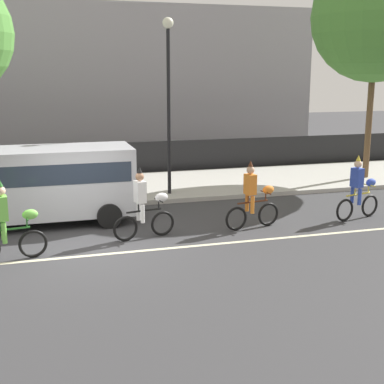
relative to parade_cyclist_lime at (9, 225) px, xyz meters
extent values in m
plane|color=#38383A|center=(1.82, 0.32, -0.84)|extent=(80.00, 80.00, 0.00)
cube|color=beige|center=(1.82, -0.18, -0.84)|extent=(36.00, 0.14, 0.01)
cube|color=#ADAAA3|center=(1.82, 6.82, -0.77)|extent=(60.00, 5.00, 0.15)
cube|color=black|center=(1.82, 9.72, -0.14)|extent=(40.00, 0.08, 1.40)
cube|color=#99939E|center=(1.23, 18.32, 2.96)|extent=(28.00, 8.00, 7.60)
torus|color=black|center=(0.51, 0.07, -0.51)|extent=(0.67, 0.16, 0.67)
cylinder|color=#266626|center=(-0.01, 0.00, -0.09)|extent=(0.96, 0.18, 0.05)
cylinder|color=#266626|center=(-0.16, -0.02, 0.00)|extent=(0.04, 0.04, 0.18)
cylinder|color=#266626|center=(0.40, 0.05, 0.02)|extent=(0.04, 0.04, 0.23)
cylinder|color=#266626|center=(0.40, 0.05, 0.14)|extent=(0.10, 0.50, 0.03)
ellipsoid|color=#72CC4C|center=(0.49, 0.06, 0.21)|extent=(0.38, 0.25, 0.24)
cube|color=#72CC4C|center=(-0.11, -0.02, 0.42)|extent=(0.28, 0.35, 0.56)
sphere|color=beige|center=(-0.11, -0.02, 0.82)|extent=(0.22, 0.22, 0.22)
cone|color=#266626|center=(-0.11, -0.02, 1.00)|extent=(0.14, 0.14, 0.16)
cylinder|color=#72CC4C|center=(-0.09, -0.15, -0.13)|extent=(0.11, 0.11, 0.48)
cylinder|color=#72CC4C|center=(-0.13, 0.12, -0.13)|extent=(0.11, 0.11, 0.48)
torus|color=black|center=(3.82, 0.92, -0.51)|extent=(0.67, 0.21, 0.67)
torus|color=black|center=(2.79, 0.70, -0.51)|extent=(0.67, 0.21, 0.67)
cylinder|color=black|center=(3.30, 0.81, -0.09)|extent=(0.96, 0.25, 0.05)
cylinder|color=black|center=(3.16, 0.78, 0.00)|extent=(0.04, 0.04, 0.18)
cylinder|color=black|center=(3.71, 0.90, 0.02)|extent=(0.04, 0.04, 0.23)
cylinder|color=black|center=(3.71, 0.90, 0.14)|extent=(0.13, 0.50, 0.03)
ellipsoid|color=white|center=(3.80, 0.91, 0.21)|extent=(0.39, 0.27, 0.24)
cube|color=white|center=(3.20, 0.79, 0.42)|extent=(0.30, 0.36, 0.56)
sphere|color=#9E7051|center=(3.20, 0.79, 0.82)|extent=(0.22, 0.22, 0.22)
cone|color=black|center=(3.20, 0.79, 1.00)|extent=(0.14, 0.14, 0.16)
cylinder|color=white|center=(3.23, 0.65, -0.13)|extent=(0.11, 0.11, 0.48)
cylinder|color=white|center=(3.18, 0.93, -0.13)|extent=(0.11, 0.11, 0.48)
torus|color=black|center=(6.90, 0.99, -0.51)|extent=(0.67, 0.18, 0.67)
torus|color=black|center=(5.87, 0.81, -0.51)|extent=(0.67, 0.18, 0.67)
cylinder|color=#4C2614|center=(6.39, 0.90, -0.09)|extent=(0.96, 0.22, 0.05)
cylinder|color=#4C2614|center=(6.24, 0.88, 0.00)|extent=(0.04, 0.04, 0.18)
cylinder|color=#4C2614|center=(6.80, 0.98, 0.02)|extent=(0.04, 0.04, 0.23)
cylinder|color=#4C2614|center=(6.80, 0.98, 0.14)|extent=(0.12, 0.50, 0.03)
ellipsoid|color=orange|center=(6.88, 0.99, 0.21)|extent=(0.39, 0.26, 0.24)
cube|color=orange|center=(6.29, 0.89, 0.42)|extent=(0.29, 0.36, 0.56)
sphere|color=tan|center=(6.29, 0.89, 0.82)|extent=(0.22, 0.22, 0.22)
cone|color=#4C2614|center=(6.29, 0.89, 1.00)|extent=(0.14, 0.14, 0.16)
cylinder|color=orange|center=(6.31, 0.75, -0.13)|extent=(0.11, 0.11, 0.48)
cylinder|color=orange|center=(6.26, 1.03, -0.13)|extent=(0.11, 0.11, 0.48)
torus|color=black|center=(10.26, 1.07, -0.51)|extent=(0.67, 0.24, 0.67)
torus|color=black|center=(9.24, 0.81, -0.51)|extent=(0.67, 0.24, 0.67)
cylinder|color=gold|center=(9.75, 0.94, -0.09)|extent=(0.95, 0.29, 0.05)
cylinder|color=gold|center=(9.61, 0.90, 0.00)|extent=(0.04, 0.04, 0.18)
cylinder|color=gold|center=(10.16, 1.05, 0.02)|extent=(0.04, 0.04, 0.23)
cylinder|color=gold|center=(10.16, 1.05, 0.14)|extent=(0.16, 0.49, 0.03)
ellipsoid|color=#2D47B2|center=(10.24, 1.07, 0.21)|extent=(0.40, 0.29, 0.24)
cube|color=#2D47B2|center=(9.65, 0.91, 0.42)|extent=(0.31, 0.37, 0.56)
sphere|color=beige|center=(9.65, 0.91, 0.82)|extent=(0.22, 0.22, 0.22)
cone|color=gold|center=(9.65, 0.91, 1.00)|extent=(0.14, 0.14, 0.16)
cylinder|color=#2D47B2|center=(9.69, 0.78, -0.13)|extent=(0.11, 0.11, 0.48)
cylinder|color=#2D47B2|center=(9.62, 1.05, -0.13)|extent=(0.11, 0.11, 0.48)
cube|color=silver|center=(0.85, 3.02, 0.39)|extent=(5.00, 2.00, 1.90)
cube|color=#283342|center=(1.25, 3.02, 0.74)|extent=(3.90, 2.02, 0.56)
cylinder|color=black|center=(2.55, 2.02, -0.49)|extent=(0.70, 0.22, 0.70)
cylinder|color=black|center=(2.55, 4.02, -0.49)|extent=(0.70, 0.22, 0.70)
cylinder|color=black|center=(5.05, 5.17, 2.06)|extent=(0.12, 0.12, 5.50)
sphere|color=#EAEACC|center=(5.05, 5.17, 4.99)|extent=(0.36, 0.36, 0.36)
cylinder|color=brown|center=(13.32, 5.89, 1.53)|extent=(0.24, 0.24, 4.45)
sphere|color=#4C8C38|center=(13.32, 5.89, 5.47)|extent=(4.89, 4.89, 4.89)
camera|label=1|loc=(0.78, -12.44, 3.42)|focal=50.00mm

